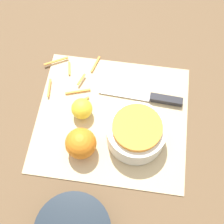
{
  "coord_description": "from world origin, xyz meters",
  "views": [
    {
      "loc": [
        -0.05,
        0.34,
        0.74
      ],
      "look_at": [
        0.0,
        0.0,
        0.04
      ],
      "focal_mm": 50.0,
      "sensor_mm": 36.0,
      "label": 1
    }
  ],
  "objects_px": {
    "bowl_speckled": "(136,133)",
    "knife": "(156,98)",
    "orange_left": "(81,143)",
    "lemon": "(82,110)"
  },
  "relations": [
    {
      "from": "bowl_speckled",
      "to": "knife",
      "type": "height_order",
      "value": "bowl_speckled"
    },
    {
      "from": "bowl_speckled",
      "to": "orange_left",
      "type": "xyz_separation_m",
      "value": [
        0.13,
        0.05,
        0.0
      ]
    },
    {
      "from": "knife",
      "to": "orange_left",
      "type": "relative_size",
      "value": 2.98
    },
    {
      "from": "knife",
      "to": "orange_left",
      "type": "bearing_deg",
      "value": 47.35
    },
    {
      "from": "knife",
      "to": "bowl_speckled",
      "type": "bearing_deg",
      "value": 73.77
    },
    {
      "from": "orange_left",
      "to": "bowl_speckled",
      "type": "bearing_deg",
      "value": -159.95
    },
    {
      "from": "knife",
      "to": "lemon",
      "type": "xyz_separation_m",
      "value": [
        0.18,
        0.07,
        0.02
      ]
    },
    {
      "from": "bowl_speckled",
      "to": "lemon",
      "type": "relative_size",
      "value": 2.67
    },
    {
      "from": "bowl_speckled",
      "to": "knife",
      "type": "bearing_deg",
      "value": -109.39
    },
    {
      "from": "knife",
      "to": "lemon",
      "type": "bearing_deg",
      "value": 24.24
    }
  ]
}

